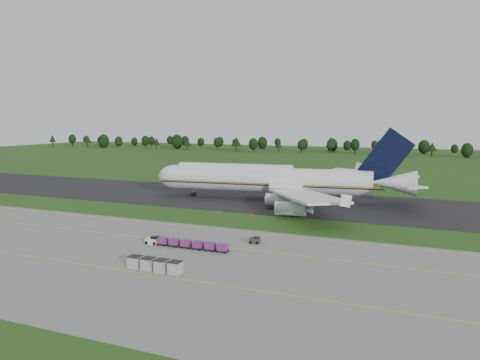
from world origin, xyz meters
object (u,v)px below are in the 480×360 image
at_px(utility_cart, 255,241).
at_px(uld_row, 155,265).
at_px(edge_markers, 234,214).
at_px(baggage_train, 185,243).
at_px(aircraft, 273,180).

distance_m(utility_cart, uld_row, 22.39).
bearing_deg(edge_markers, uld_row, -82.78).
bearing_deg(baggage_train, edge_markers, 96.22).
height_order(uld_row, edge_markers, uld_row).
bearing_deg(aircraft, edge_markers, -94.21).
xyz_separation_m(baggage_train, uld_row, (2.19, -13.06, 0.15)).
xyz_separation_m(aircraft, edge_markers, (-1.74, -23.58, -5.73)).
xyz_separation_m(aircraft, baggage_train, (1.56, -53.78, -5.16)).
bearing_deg(uld_row, aircraft, 93.21).
height_order(aircraft, utility_cart, aircraft).
distance_m(baggage_train, edge_markers, 30.39).
height_order(baggage_train, uld_row, uld_row).
relative_size(baggage_train, edge_markers, 1.85).
xyz_separation_m(utility_cart, uld_row, (-8.45, -20.73, 0.42)).
height_order(baggage_train, utility_cart, baggage_train).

